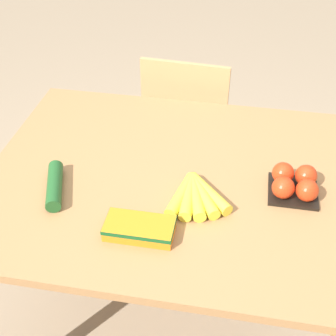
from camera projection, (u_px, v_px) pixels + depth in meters
name	position (u px, v px, depth m)	size (l,w,h in m)	color
ground_plane	(168.00, 312.00, 2.05)	(12.00, 12.00, 0.00)	gray
dining_table	(168.00, 198.00, 1.63)	(1.21, 0.99, 0.78)	#9E7044
chair	(188.00, 132.00, 2.30)	(0.45, 0.43, 0.90)	tan
banana_bunch	(195.00, 195.00, 1.45)	(0.20, 0.21, 0.04)	brown
tomato_pack	(294.00, 183.00, 1.47)	(0.15, 0.15, 0.08)	black
carrot_bag	(139.00, 228.00, 1.34)	(0.20, 0.10, 0.04)	orange
cucumber_near	(55.00, 185.00, 1.48)	(0.11, 0.21, 0.05)	#1E5123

